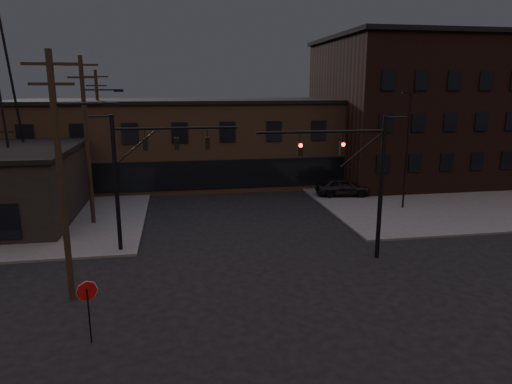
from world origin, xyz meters
TOP-DOWN VIEW (x-y plane):
  - ground at (0.00, 0.00)m, footprint 140.00×140.00m
  - sidewalk_ne at (22.00, 22.00)m, footprint 30.00×30.00m
  - building_row at (0.00, 28.00)m, footprint 40.00×12.00m
  - building_right at (22.00, 26.00)m, footprint 22.00×16.00m
  - traffic_signal_near at (5.36, 4.50)m, footprint 7.12×0.24m
  - traffic_signal_far at (-6.72, 8.00)m, footprint 7.12×0.24m
  - stop_sign at (-8.00, -1.99)m, footprint 0.72×0.33m
  - utility_pole_near at (-9.43, 2.00)m, footprint 3.70×0.28m
  - utility_pole_mid at (-10.44, 14.00)m, footprint 3.70×0.28m
  - utility_pole_far at (-11.50, 26.00)m, footprint 2.20×0.28m
  - lot_light_a at (13.00, 14.00)m, footprint 1.50×0.28m
  - lot_light_b at (19.00, 19.00)m, footprint 1.50×0.28m
  - parked_car_lot_a at (9.72, 18.72)m, footprint 4.90×2.51m
  - parked_car_lot_b at (13.73, 24.28)m, footprint 4.91×2.95m
  - car_crossing at (-1.13, 24.47)m, footprint 1.67×4.30m

SIDE VIEW (x-z plane):
  - ground at x=0.00m, z-range 0.00..0.00m
  - sidewalk_ne at x=22.00m, z-range 0.00..0.15m
  - car_crossing at x=-1.13m, z-range 0.00..1.39m
  - parked_car_lot_b at x=13.73m, z-range 0.15..1.48m
  - parked_car_lot_a at x=9.72m, z-range 0.15..1.75m
  - stop_sign at x=-8.00m, z-range 0.60..3.08m
  - building_row at x=0.00m, z-range 0.00..8.00m
  - traffic_signal_near at x=5.36m, z-range 0.93..8.93m
  - traffic_signal_far at x=-6.72m, z-range 1.01..9.01m
  - lot_light_a at x=13.00m, z-range 0.94..10.08m
  - lot_light_b at x=19.00m, z-range 0.94..10.08m
  - utility_pole_far at x=-11.50m, z-range 0.28..11.28m
  - utility_pole_near at x=-9.43m, z-range 0.37..11.37m
  - utility_pole_mid at x=-10.44m, z-range 0.38..11.88m
  - building_right at x=22.00m, z-range 0.00..14.00m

